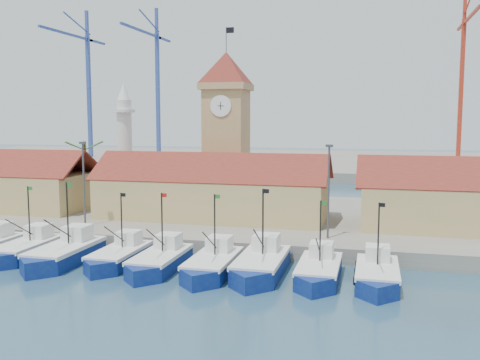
# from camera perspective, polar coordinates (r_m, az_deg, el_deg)

# --- Properties ---
(ground) EXTENTS (400.00, 400.00, 0.00)m
(ground) POSITION_cam_1_polar(r_m,az_deg,el_deg) (44.94, -10.48, -10.30)
(ground) COLOR #1D3D4F
(ground) RESTS_ON ground
(quay) EXTENTS (140.00, 32.00, 1.50)m
(quay) POSITION_cam_1_polar(r_m,az_deg,el_deg) (66.71, -1.89, -3.99)
(quay) COLOR gray
(quay) RESTS_ON ground
(terminal) EXTENTS (240.00, 80.00, 2.00)m
(terminal) POSITION_cam_1_polar(r_m,az_deg,el_deg) (150.62, 7.16, 1.93)
(terminal) COLOR gray
(terminal) RESTS_ON ground
(boat_3) EXTENTS (3.40, 9.31, 7.05)m
(boat_3) POSITION_cam_1_polar(r_m,az_deg,el_deg) (54.09, -21.97, -6.99)
(boat_3) COLOR navy
(boat_3) RESTS_ON ground
(boat_4) EXTENTS (3.70, 10.15, 7.68)m
(boat_4) POSITION_cam_1_polar(r_m,az_deg,el_deg) (50.90, -18.34, -7.60)
(boat_4) COLOR navy
(boat_4) RESTS_ON ground
(boat_5) EXTENTS (3.26, 8.93, 6.76)m
(boat_5) POSITION_cam_1_polar(r_m,az_deg,el_deg) (49.09, -12.86, -8.06)
(boat_5) COLOR navy
(boat_5) RESTS_ON ground
(boat_6) EXTENTS (3.37, 9.23, 6.99)m
(boat_6) POSITION_cam_1_polar(r_m,az_deg,el_deg) (46.75, -8.65, -8.68)
(boat_6) COLOR navy
(boat_6) RESTS_ON ground
(boat_7) EXTENTS (3.40, 9.32, 7.05)m
(boat_7) POSITION_cam_1_polar(r_m,az_deg,el_deg) (45.13, -3.01, -9.16)
(boat_7) COLOR navy
(boat_7) RESTS_ON ground
(boat_8) EXTENTS (3.66, 10.01, 7.58)m
(boat_8) POSITION_cam_1_polar(r_m,az_deg,el_deg) (44.78, 2.19, -9.21)
(boat_8) COLOR navy
(boat_8) RESTS_ON ground
(boat_9) EXTENTS (3.26, 8.94, 6.77)m
(boat_9) POSITION_cam_1_polar(r_m,az_deg,el_deg) (43.90, 8.38, -9.71)
(boat_9) COLOR navy
(boat_9) RESTS_ON ground
(boat_10) EXTENTS (3.27, 8.96, 6.78)m
(boat_10) POSITION_cam_1_polar(r_m,az_deg,el_deg) (43.66, 14.43, -9.94)
(boat_10) COLOR navy
(boat_10) RESTS_ON ground
(hall_center) EXTENTS (27.04, 10.13, 7.61)m
(hall_center) POSITION_cam_1_polar(r_m,az_deg,el_deg) (62.40, -2.91, -1.72)
(hall_center) COLOR tan
(hall_center) RESTS_ON quay
(clock_tower) EXTENTS (5.80, 5.80, 22.70)m
(clock_tower) POSITION_cam_1_polar(r_m,az_deg,el_deg) (67.52, -1.46, 5.70)
(clock_tower) COLOR tan
(clock_tower) RESTS_ON quay
(minaret) EXTENTS (3.00, 3.00, 16.30)m
(minaret) POSITION_cam_1_polar(r_m,az_deg,el_deg) (74.84, -12.19, 3.93)
(minaret) COLOR silver
(minaret) RESTS_ON quay
(palm_tree) EXTENTS (5.60, 5.03, 8.39)m
(palm_tree) POSITION_cam_1_polar(r_m,az_deg,el_deg) (75.68, -16.20, 1.20)
(palm_tree) COLOR brown
(palm_tree) RESTS_ON quay
(lamp_posts) EXTENTS (80.70, 0.25, 9.03)m
(lamp_posts) POSITION_cam_1_polar(r_m,az_deg,el_deg) (54.38, -4.89, -0.31)
(lamp_posts) COLOR #3F3F44
(lamp_posts) RESTS_ON quay
(crane_blue_far) EXTENTS (1.00, 32.92, 41.62)m
(crane_blue_far) POSITION_cam_1_polar(r_m,az_deg,el_deg) (161.62, -16.12, 10.60)
(crane_blue_far) COLOR #314A96
(crane_blue_far) RESTS_ON terminal
(crane_blue_near) EXTENTS (1.00, 32.74, 42.56)m
(crane_blue_near) POSITION_cam_1_polar(r_m,az_deg,el_deg) (158.68, -8.99, 11.03)
(crane_blue_near) COLOR #314A96
(crane_blue_near) RESTS_ON terminal
(crane_red_right) EXTENTS (1.00, 30.91, 42.36)m
(crane_red_right) POSITION_cam_1_polar(r_m,az_deg,el_deg) (144.91, 22.67, 10.95)
(crane_red_right) COLOR #B02E1B
(crane_red_right) RESTS_ON terminal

